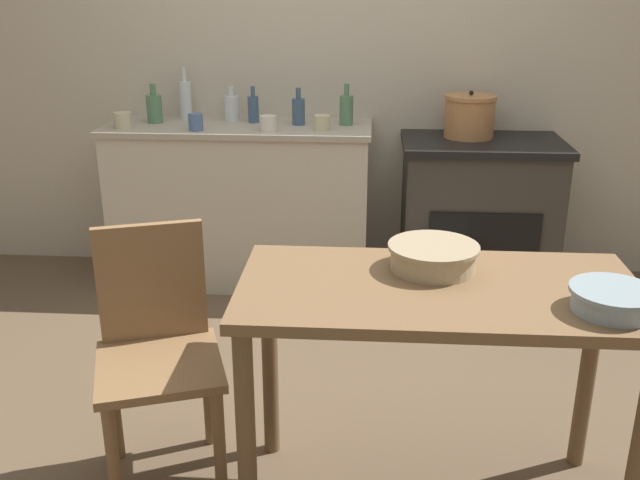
% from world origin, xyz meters
% --- Properties ---
extents(ground_plane, '(14.00, 14.00, 0.00)m').
position_xyz_m(ground_plane, '(0.00, 0.00, 0.00)').
color(ground_plane, brown).
extents(wall_back, '(8.00, 0.07, 2.55)m').
position_xyz_m(wall_back, '(0.00, 1.58, 1.27)').
color(wall_back, beige).
rests_on(wall_back, ground_plane).
extents(counter_cabinet, '(1.43, 0.53, 0.89)m').
position_xyz_m(counter_cabinet, '(-0.50, 1.30, 0.45)').
color(counter_cabinet, beige).
rests_on(counter_cabinet, ground_plane).
extents(stove, '(0.84, 0.57, 0.83)m').
position_xyz_m(stove, '(0.80, 1.28, 0.42)').
color(stove, '#38332D').
rests_on(stove, ground_plane).
extents(work_table, '(1.19, 0.59, 0.78)m').
position_xyz_m(work_table, '(0.42, -0.52, 0.66)').
color(work_table, brown).
rests_on(work_table, ground_plane).
extents(chair, '(0.51, 0.51, 0.87)m').
position_xyz_m(chair, '(-0.49, -0.39, 0.47)').
color(chair, olive).
rests_on(chair, ground_plane).
extents(flour_sack, '(0.28, 0.20, 0.35)m').
position_xyz_m(flour_sack, '(0.60, 0.83, 0.17)').
color(flour_sack, beige).
rests_on(flour_sack, ground_plane).
extents(stock_pot, '(0.27, 0.27, 0.25)m').
position_xyz_m(stock_pot, '(0.73, 1.35, 0.94)').
color(stock_pot, '#B77A47').
rests_on(stock_pot, stove).
extents(mixing_bowl_large, '(0.23, 0.23, 0.07)m').
position_xyz_m(mixing_bowl_large, '(0.86, -0.66, 0.82)').
color(mixing_bowl_large, '#93A8B2').
rests_on(mixing_bowl_large, work_table).
extents(mixing_bowl_small, '(0.28, 0.28, 0.08)m').
position_xyz_m(mixing_bowl_small, '(0.40, -0.40, 0.83)').
color(mixing_bowl_small, tan).
rests_on(mixing_bowl_small, work_table).
extents(bottle_far_left, '(0.08, 0.08, 0.21)m').
position_xyz_m(bottle_far_left, '(-0.96, 1.32, 0.97)').
color(bottle_far_left, '#517F5B').
rests_on(bottle_far_left, counter_cabinet).
extents(bottle_left, '(0.06, 0.06, 0.19)m').
position_xyz_m(bottle_left, '(-0.43, 1.37, 0.97)').
color(bottle_left, '#3D5675').
rests_on(bottle_left, counter_cabinet).
extents(bottle_mid_left, '(0.08, 0.08, 0.19)m').
position_xyz_m(bottle_mid_left, '(-0.56, 1.41, 0.96)').
color(bottle_mid_left, silver).
rests_on(bottle_mid_left, counter_cabinet).
extents(bottle_center_left, '(0.07, 0.07, 0.28)m').
position_xyz_m(bottle_center_left, '(-0.82, 1.45, 1.00)').
color(bottle_center_left, silver).
rests_on(bottle_center_left, counter_cabinet).
extents(bottle_center, '(0.07, 0.07, 0.22)m').
position_xyz_m(bottle_center, '(0.07, 1.33, 0.97)').
color(bottle_center, '#517F5B').
rests_on(bottle_center, counter_cabinet).
extents(bottle_center_right, '(0.07, 0.07, 0.19)m').
position_xyz_m(bottle_center_right, '(-0.18, 1.32, 0.97)').
color(bottle_center_right, '#3D5675').
rests_on(bottle_center_right, counter_cabinet).
extents(cup_mid_right, '(0.09, 0.09, 0.08)m').
position_xyz_m(cup_mid_right, '(-0.32, 1.14, 0.93)').
color(cup_mid_right, silver).
rests_on(cup_mid_right, counter_cabinet).
extents(cup_right, '(0.07, 0.07, 0.09)m').
position_xyz_m(cup_right, '(-0.69, 1.13, 0.93)').
color(cup_right, '#4C6B99').
rests_on(cup_right, counter_cabinet).
extents(cup_far_right, '(0.08, 0.08, 0.08)m').
position_xyz_m(cup_far_right, '(-0.05, 1.18, 0.93)').
color(cup_far_right, beige).
rests_on(cup_far_right, counter_cabinet).
extents(cup_end_right, '(0.09, 0.09, 0.08)m').
position_xyz_m(cup_end_right, '(-1.09, 1.17, 0.93)').
color(cup_end_right, beige).
rests_on(cup_end_right, counter_cabinet).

